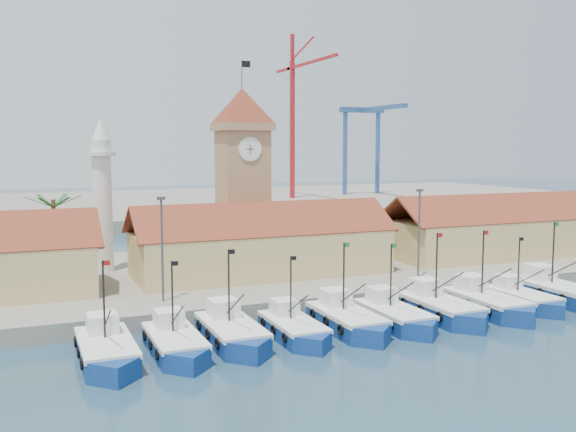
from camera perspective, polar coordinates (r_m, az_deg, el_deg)
name	(u,v)px	position (r m, az deg, el deg)	size (l,w,h in m)	color
ground	(352,341)	(50.13, 5.75, -10.97)	(400.00, 400.00, 0.00)	#1B374A
quay	(249,274)	(71.33, -3.48, -5.15)	(140.00, 32.00, 1.50)	gray
terminal	(128,206)	(154.41, -14.03, 0.89)	(240.00, 80.00, 2.00)	gray
boat_0	(107,353)	(46.37, -15.79, -11.62)	(3.57, 9.79, 7.41)	navy
boat_1	(176,345)	(47.11, -9.94, -11.24)	(3.39, 9.28, 7.02)	navy
boat_2	(233,335)	(48.88, -4.92, -10.46)	(3.62, 9.92, 7.50)	navy
boat_3	(295,330)	(50.08, 0.62, -10.12)	(3.24, 8.88, 6.72)	navy
boat_4	(349,322)	(52.29, 5.41, -9.35)	(3.61, 9.90, 7.49)	navy
boat_5	(396,318)	(54.19, 9.57, -8.89)	(3.46, 9.48, 7.17)	navy
boat_6	(442,310)	(57.15, 13.54, -8.12)	(3.76, 10.29, 7.78)	navy
boat_7	(488,305)	(60.00, 17.39, -7.55)	(3.75, 10.27, 7.77)	navy
boat_8	(524,300)	(63.27, 20.23, -7.04)	(3.29, 9.01, 6.82)	navy
boat_9	(559,293)	(66.81, 22.97, -6.35)	(3.87, 10.60, 8.02)	navy
hall_center	(261,250)	(67.04, -2.37, -3.07)	(27.04, 10.13, 7.61)	tan
hall_right	(504,234)	(83.58, 18.68, -1.55)	(31.20, 10.13, 7.61)	tan
clock_tower	(243,172)	(71.88, -4.06, 3.94)	(5.80, 5.80, 22.70)	#A67955
minaret	(102,194)	(70.70, -16.18, 1.86)	(3.00, 3.00, 16.30)	silver
palm_tree	(54,232)	(68.67, -20.05, -1.31)	(5.60, 5.03, 8.39)	brown
lamp_posts	(296,236)	(59.51, 0.74, -1.81)	(80.70, 0.25, 9.03)	#3F3F44
crane_red_right	(295,107)	(158.57, 0.62, 9.64)	(1.00, 34.10, 40.03)	#A91A1F
gantry	(368,126)	(171.34, 7.13, 7.90)	(13.00, 22.00, 23.20)	#2F5290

